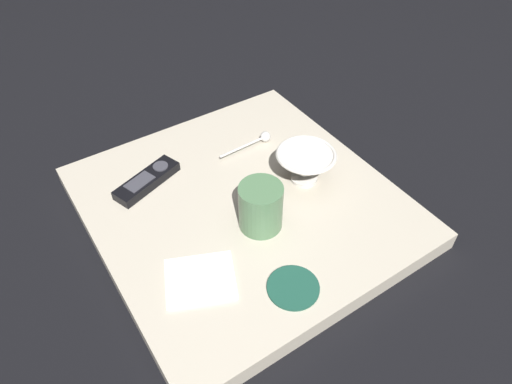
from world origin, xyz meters
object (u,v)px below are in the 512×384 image
at_px(coffee_mug, 261,207).
at_px(drink_coaster, 293,287).
at_px(cereal_bowl, 305,165).
at_px(tv_remote_near, 147,180).
at_px(teaspoon, 261,139).
at_px(folded_napkin, 200,279).

bearing_deg(coffee_mug, drink_coaster, 166.94).
distance_m(cereal_bowl, drink_coaster, 0.30).
distance_m(tv_remote_near, drink_coaster, 0.42).
distance_m(cereal_bowl, teaspoon, 0.17).
xyz_separation_m(cereal_bowl, teaspoon, (0.16, 0.01, -0.03)).
bearing_deg(teaspoon, drink_coaster, 154.02).
height_order(cereal_bowl, tv_remote_near, cereal_bowl).
bearing_deg(folded_napkin, cereal_bowl, -71.23).
bearing_deg(cereal_bowl, folded_napkin, 108.77).
xyz_separation_m(folded_napkin, drink_coaster, (-0.11, -0.13, -0.00)).
relative_size(coffee_mug, folded_napkin, 0.63).
xyz_separation_m(tv_remote_near, drink_coaster, (-0.40, -0.11, -0.01)).
distance_m(coffee_mug, drink_coaster, 0.17).
bearing_deg(cereal_bowl, teaspoon, 2.64).
bearing_deg(teaspoon, coffee_mug, 146.04).
distance_m(coffee_mug, tv_remote_near, 0.28).
height_order(teaspoon, tv_remote_near, teaspoon).
distance_m(folded_napkin, drink_coaster, 0.17).
bearing_deg(tv_remote_near, coffee_mug, -148.94).
bearing_deg(drink_coaster, cereal_bowl, -41.52).
height_order(cereal_bowl, drink_coaster, cereal_bowl).
distance_m(tv_remote_near, folded_napkin, 0.29).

